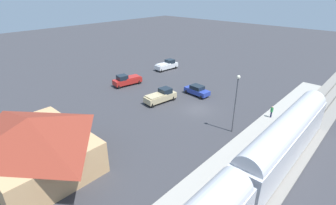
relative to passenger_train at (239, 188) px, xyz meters
name	(u,v)px	position (x,y,z in m)	size (l,w,h in m)	color
ground_plane	(197,109)	(14.00, -13.81, -2.86)	(200.00, 200.00, 0.00)	#38383D
railway_track	(293,143)	(0.00, -13.81, -2.76)	(4.80, 70.00, 0.30)	gray
platform	(260,131)	(4.00, -13.81, -2.71)	(3.20, 46.00, 0.30)	#A8A399
passenger_train	(239,188)	(0.00, 0.00, 0.00)	(2.93, 39.11, 4.98)	silver
station_building	(34,142)	(18.00, 8.18, 0.13)	(12.67, 9.72, 5.76)	tan
pedestrian_on_platform	(272,111)	(4.48, -18.19, -1.58)	(0.36, 0.36, 1.71)	#23284C
pickup_red	(127,80)	(30.13, -13.22, -1.83)	(2.94, 5.67, 2.14)	red
pickup_white	(167,65)	(31.35, -25.75, -1.83)	(2.55, 5.58, 2.14)	white
sedan_blue	(197,90)	(17.40, -18.27, -1.98)	(4.64, 2.56, 1.74)	#283D9E
pickup_tan	(161,96)	(20.00, -12.01, -1.83)	(2.66, 5.61, 2.14)	#C6B284
light_pole_near_platform	(236,97)	(6.80, -11.52, 1.96)	(0.44, 0.44, 7.64)	#515156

